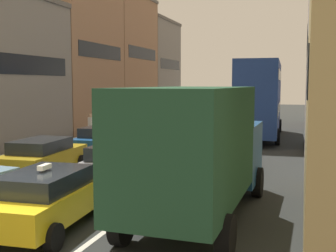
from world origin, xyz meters
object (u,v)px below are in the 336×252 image
wagon_left_lane_second (43,156)px  hatchback_centre_lane_third (168,142)px  removalist_box_truck (199,148)px  sedan_left_lane_third (103,140)px  taxi_centre_lane_front (48,197)px  sedan_centre_lane_second (120,162)px  pedestrian_near_kerb (90,124)px  sedan_right_lane_behind_truck (229,152)px  bus_mid_queue_primary (260,96)px

wagon_left_lane_second → hatchback_centre_lane_third: size_ratio=1.00×
removalist_box_truck → sedan_left_lane_third: 11.42m
removalist_box_truck → taxi_centre_lane_front: removalist_box_truck is taller
sedan_centre_lane_second → pedestrian_near_kerb: (-7.24, 11.44, 0.15)m
sedan_centre_lane_second → sedan_right_lane_behind_truck: size_ratio=1.00×
taxi_centre_lane_front → bus_mid_queue_primary: size_ratio=0.42×
removalist_box_truck → wagon_left_lane_second: bearing=65.1°
removalist_box_truck → hatchback_centre_lane_third: bearing=23.8°
hatchback_centre_lane_third → wagon_left_lane_second: bearing=143.6°
removalist_box_truck → sedan_centre_lane_second: size_ratio=1.77×
wagon_left_lane_second → sedan_right_lane_behind_truck: same height
removalist_box_truck → bus_mid_queue_primary: (-0.22, 18.34, 0.86)m
sedan_centre_lane_second → sedan_right_lane_behind_truck: 4.97m
removalist_box_truck → taxi_centre_lane_front: bearing=117.6°
taxi_centre_lane_front → hatchback_centre_lane_third: 10.65m
wagon_left_lane_second → sedan_left_lane_third: 5.30m
taxi_centre_lane_front → sedan_left_lane_third: size_ratio=1.00×
taxi_centre_lane_front → pedestrian_near_kerb: 18.01m
taxi_centre_lane_front → sedan_centre_lane_second: bearing=-0.8°
sedan_right_lane_behind_truck → bus_mid_queue_primary: bearing=-3.3°
sedan_right_lane_behind_truck → bus_mid_queue_primary: (0.14, 11.50, 2.03)m
taxi_centre_lane_front → sedan_right_lane_behind_truck: taxi_centre_lane_front is taller
bus_mid_queue_primary → hatchback_centre_lane_third: bearing=157.5°
wagon_left_lane_second → sedan_left_lane_third: size_ratio=1.01×
pedestrian_near_kerb → hatchback_centre_lane_third: bearing=-30.6°
removalist_box_truck → hatchback_centre_lane_third: 9.71m
wagon_left_lane_second → sedan_right_lane_behind_truck: (6.83, 3.33, 0.00)m
sedan_centre_lane_second → pedestrian_near_kerb: pedestrian_near_kerb is taller
removalist_box_truck → wagon_left_lane_second: 8.09m
bus_mid_queue_primary → sedan_left_lane_third: bearing=141.7°
wagon_left_lane_second → sedan_right_lane_behind_truck: size_ratio=1.01×
pedestrian_near_kerb → sedan_left_lane_third: bearing=-49.1°
wagon_left_lane_second → sedan_left_lane_third: (0.03, 5.30, 0.00)m
hatchback_centre_lane_third → sedan_left_lane_third: 3.45m
sedan_left_lane_third → bus_mid_queue_primary: 11.96m
wagon_left_lane_second → hatchback_centre_lane_third: bearing=-36.7°
removalist_box_truck → sedan_right_lane_behind_truck: removalist_box_truck is taller
sedan_centre_lane_second → hatchback_centre_lane_third: same height
hatchback_centre_lane_third → pedestrian_near_kerb: size_ratio=2.65×
bus_mid_queue_primary → pedestrian_near_kerb: size_ratio=6.38×
taxi_centre_lane_front → pedestrian_near_kerb: size_ratio=2.65×
sedan_left_lane_third → removalist_box_truck: bearing=-143.8°
bus_mid_queue_primary → pedestrian_near_kerb: bus_mid_queue_primary is taller
sedan_left_lane_third → taxi_centre_lane_front: bearing=-163.7°
sedan_centre_lane_second → wagon_left_lane_second: bearing=81.9°
bus_mid_queue_primary → pedestrian_near_kerb: (-10.75, -3.70, -1.88)m
removalist_box_truck → bus_mid_queue_primary: size_ratio=0.73×
wagon_left_lane_second → hatchback_centre_lane_third: 6.41m
hatchback_centre_lane_third → pedestrian_near_kerb: 9.26m
wagon_left_lane_second → bus_mid_queue_primary: size_ratio=0.42×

